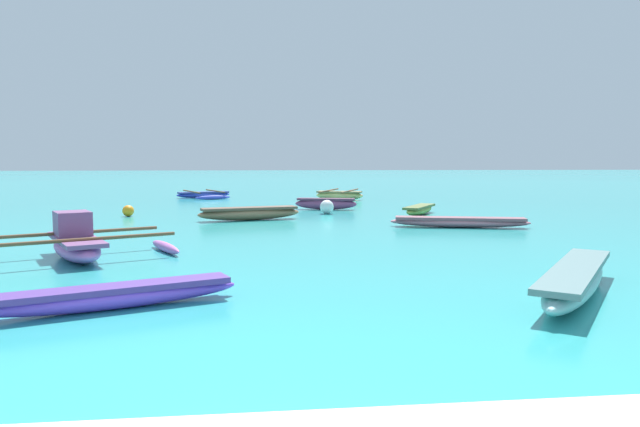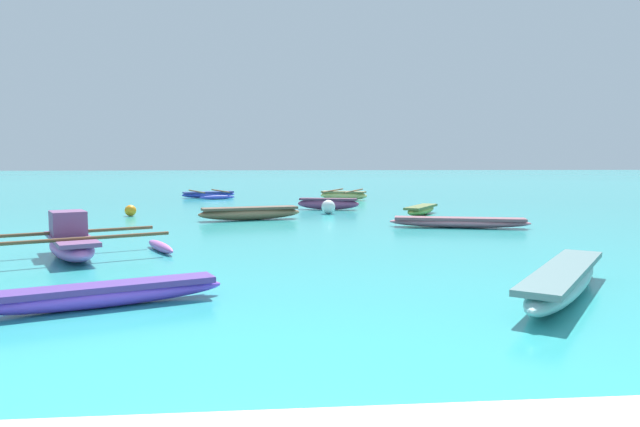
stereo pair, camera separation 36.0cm
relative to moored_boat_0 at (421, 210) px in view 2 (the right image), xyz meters
name	(u,v)px [view 2 (the right image)]	position (x,y,z in m)	size (l,w,h in m)	color
moored_boat_0	(421,210)	(0.00, 0.00, 0.00)	(1.83, 2.49, 0.32)	#849F41
moored_boat_1	(250,213)	(-5.95, -1.26, 0.05)	(3.37, 1.45, 0.41)	#986A4A
moored_boat_2	(98,295)	(-7.54, -12.21, -0.01)	(3.19, 1.66, 0.30)	#7E44DA
moored_boat_3	(71,243)	(-9.18, -8.28, 0.12)	(4.00, 3.11, 0.90)	#BB68BA
moored_boat_4	(459,222)	(0.03, -3.97, -0.02)	(3.95, 1.53, 0.29)	#C86F80
moored_boat_5	(563,280)	(-1.27, -12.15, 0.04)	(2.87, 3.47, 0.40)	#7FB8B9
moored_boat_6	(209,194)	(-8.48, 10.41, -0.01)	(2.90, 3.75, 0.37)	#3E48D0
moored_boat_7	(344,195)	(-1.73, 7.88, 0.05)	(2.70, 4.07, 0.49)	#E2CA76
moored_boat_8	(328,203)	(-3.05, 2.44, 0.07)	(2.46, 1.08, 0.44)	#8F406D
mooring_buoy_0	(328,207)	(-3.22, 0.64, 0.07)	(0.50, 0.50, 0.50)	white
mooring_buoy_1	(130,211)	(-10.09, 0.39, 0.01)	(0.39, 0.39, 0.39)	orange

